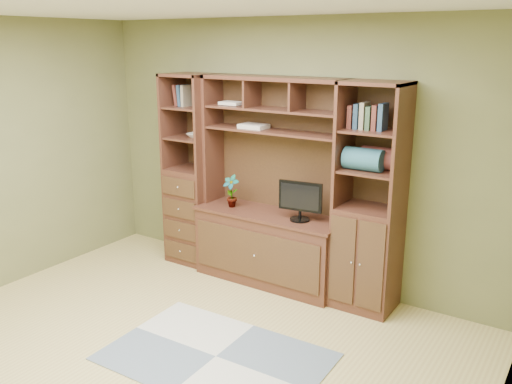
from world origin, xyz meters
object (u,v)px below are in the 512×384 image
Objects in this scene: center_hutch at (269,184)px; right_tower at (370,199)px; left_tower at (192,170)px; monitor at (300,194)px.

center_hutch is 1.03m from right_tower.
center_hutch is 1.00m from left_tower.
center_hutch is 1.00× the size of left_tower.
right_tower is at bearing 2.23° from center_hutch.
left_tower is 1.00× the size of right_tower.
center_hutch reaches higher than monitor.
monitor is (-0.65, -0.07, -0.03)m from right_tower.
left_tower is 3.93× the size of monitor.
right_tower is at bearing 0.00° from left_tower.
right_tower is 3.93× the size of monitor.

